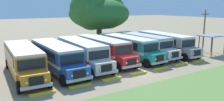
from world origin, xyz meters
TOP-DOWN VIEW (x-y plane):
  - ground_plane at (0.00, 0.00)m, footprint 220.00×220.00m
  - parked_bus_slot_0 at (-9.55, 5.47)m, footprint 3.21×10.91m
  - parked_bus_slot_1 at (-6.37, 5.23)m, footprint 2.72×10.84m
  - parked_bus_slot_2 at (-3.23, 5.60)m, footprint 3.12×10.90m
  - parked_bus_slot_3 at (-0.08, 6.11)m, footprint 2.79×10.85m
  - parked_bus_slot_4 at (3.34, 5.68)m, footprint 2.81×10.86m
  - parked_bus_slot_5 at (6.31, 6.03)m, footprint 2.76×10.85m
  - parked_bus_slot_6 at (9.71, 5.21)m, footprint 3.42×10.95m
  - curb_wheelstop_0 at (-9.56, -0.53)m, footprint 2.00×0.36m
  - curb_wheelstop_1 at (-6.37, -0.53)m, footprint 2.00×0.36m
  - curb_wheelstop_2 at (-3.19, -0.53)m, footprint 2.00×0.36m
  - curb_wheelstop_3 at (0.00, -0.53)m, footprint 2.00×0.36m
  - curb_wheelstop_4 at (3.19, -0.53)m, footprint 2.00×0.36m
  - curb_wheelstop_5 at (6.37, -0.53)m, footprint 2.00×0.36m
  - curb_wheelstop_6 at (9.56, -0.53)m, footprint 2.00×0.36m
  - broad_shade_tree at (6.32, 18.47)m, footprint 11.61×11.36m
  - utility_pole at (14.98, 2.70)m, footprint 1.80×0.20m
  - waiting_shelter at (14.65, 1.09)m, footprint 3.60×2.60m

SIDE VIEW (x-z plane):
  - ground_plane at x=0.00m, z-range 0.00..0.00m
  - curb_wheelstop_0 at x=-9.56m, z-range 0.00..0.15m
  - curb_wheelstop_1 at x=-6.37m, z-range 0.00..0.15m
  - curb_wheelstop_2 at x=-3.19m, z-range 0.00..0.15m
  - curb_wheelstop_3 at x=0.00m, z-range 0.00..0.15m
  - curb_wheelstop_4 at x=3.19m, z-range 0.00..0.15m
  - curb_wheelstop_5 at x=6.37m, z-range 0.00..0.15m
  - curb_wheelstop_6 at x=9.56m, z-range 0.00..0.15m
  - parked_bus_slot_0 at x=-9.55m, z-range 0.17..2.99m
  - parked_bus_slot_1 at x=-6.37m, z-range 0.17..2.99m
  - parked_bus_slot_2 at x=-3.23m, z-range 0.17..2.99m
  - parked_bus_slot_3 at x=-0.08m, z-range 0.17..2.99m
  - parked_bus_slot_4 at x=3.34m, z-range 0.17..2.99m
  - parked_bus_slot_5 at x=6.31m, z-range 0.17..2.99m
  - parked_bus_slot_6 at x=9.71m, z-range 0.17..2.99m
  - waiting_shelter at x=14.65m, z-range 1.09..3.81m
  - utility_pole at x=14.98m, z-range 0.24..6.36m
  - broad_shade_tree at x=6.32m, z-range 0.77..10.25m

